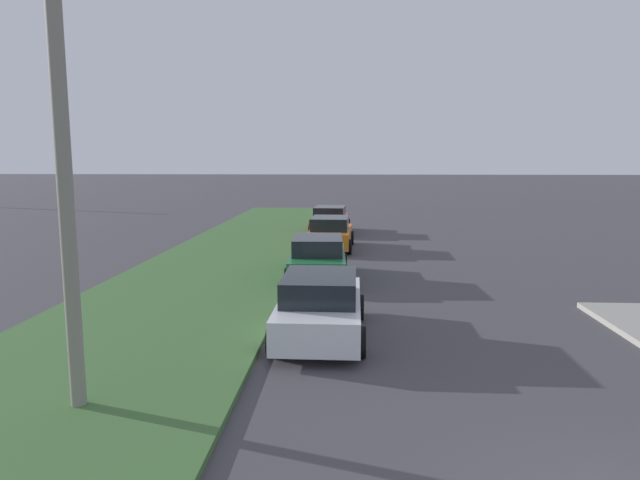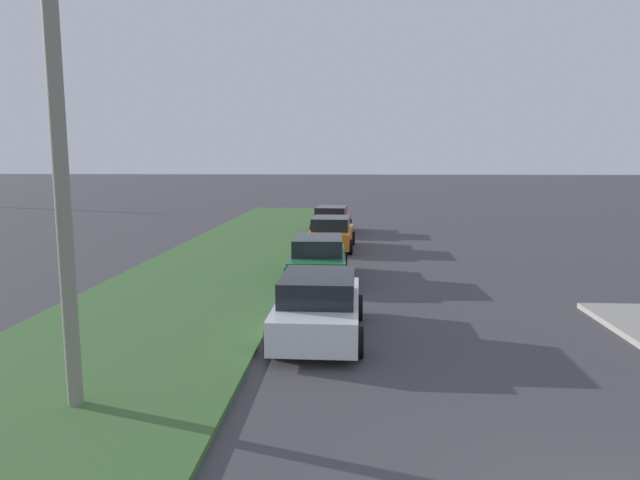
# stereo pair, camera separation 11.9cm
# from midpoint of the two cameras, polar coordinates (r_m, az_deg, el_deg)

# --- Properties ---
(grass_median) EXTENTS (60.00, 6.00, 0.12)m
(grass_median) POSITION_cam_midpoint_polar(r_m,az_deg,el_deg) (16.45, -14.54, -5.93)
(grass_median) COLOR #3D6633
(grass_median) RESTS_ON ground
(parked_car_white) EXTENTS (4.32, 2.05, 1.47)m
(parked_car_white) POSITION_cam_midpoint_polar(r_m,az_deg,el_deg) (12.73, -0.24, -6.75)
(parked_car_white) COLOR silver
(parked_car_white) RESTS_ON ground
(parked_car_green) EXTENTS (4.36, 2.13, 1.47)m
(parked_car_green) POSITION_cam_midpoint_polar(r_m,az_deg,el_deg) (18.73, -0.40, -1.91)
(parked_car_green) COLOR #1E6B38
(parked_car_green) RESTS_ON ground
(parked_car_orange) EXTENTS (4.36, 2.14, 1.47)m
(parked_car_orange) POSITION_cam_midpoint_polar(r_m,az_deg,el_deg) (25.13, 0.92, 0.68)
(parked_car_orange) COLOR orange
(parked_car_orange) RESTS_ON ground
(parked_car_red) EXTENTS (4.40, 2.21, 1.47)m
(parked_car_red) POSITION_cam_midpoint_polar(r_m,az_deg,el_deg) (30.76, 0.93, 2.06)
(parked_car_red) COLOR red
(parked_car_red) RESTS_ON ground
(streetlight) EXTENTS (0.88, 2.85, 7.50)m
(streetlight) POSITION_cam_midpoint_polar(r_m,az_deg,el_deg) (9.24, -23.08, 9.97)
(streetlight) COLOR gray
(streetlight) RESTS_ON ground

